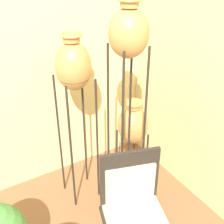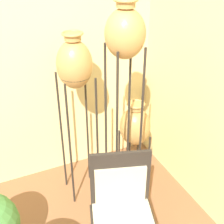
# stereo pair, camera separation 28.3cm
# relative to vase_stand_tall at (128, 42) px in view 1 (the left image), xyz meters

# --- Properties ---
(vase_stand_tall) EXTENTS (0.30, 0.30, 2.05)m
(vase_stand_tall) POSITION_rel_vase_stand_tall_xyz_m (0.00, 0.00, 0.00)
(vase_stand_tall) COLOR #28231E
(vase_stand_tall) RESTS_ON ground_plane
(vase_stand_medium) EXTENTS (0.31, 0.31, 1.72)m
(vase_stand_medium) POSITION_rel_vase_stand_tall_xyz_m (-0.25, 0.45, -0.33)
(vase_stand_medium) COLOR #28231E
(vase_stand_medium) RESTS_ON ground_plane
(vase_stand_short) EXTENTS (0.31, 0.31, 1.02)m
(vase_stand_short) POSITION_rel_vase_stand_tall_xyz_m (0.29, 0.30, -0.99)
(vase_stand_short) COLOR #28231E
(vase_stand_short) RESTS_ON ground_plane
(chair) EXTENTS (0.62, 0.64, 1.04)m
(chair) POSITION_rel_vase_stand_tall_xyz_m (-0.24, -0.50, -1.13)
(chair) COLOR #28231E
(chair) RESTS_ON ground_plane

